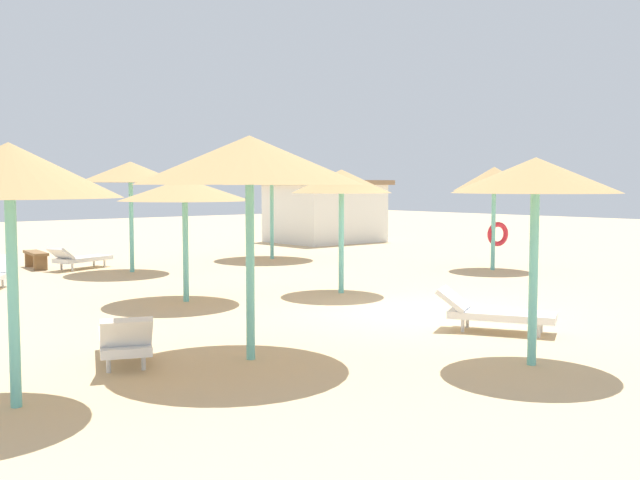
# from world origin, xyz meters

# --- Properties ---
(ground_plane) EXTENTS (80.00, 80.00, 0.00)m
(ground_plane) POSITION_xyz_m (0.00, 0.00, 0.00)
(ground_plane) COLOR #D1B284
(parasol_0) EXTENTS (2.36, 2.36, 2.86)m
(parasol_0) POSITION_xyz_m (-7.91, -1.08, 2.55)
(parasol_0) COLOR #6BC6BC
(parasol_0) RESTS_ON ground
(parasol_1) EXTENTS (2.21, 2.21, 2.77)m
(parasol_1) POSITION_xyz_m (-2.03, -3.69, 2.52)
(parasol_1) COLOR #6BC6BC
(parasol_1) RESTS_ON ground
(parasol_2) EXTENTS (2.76, 2.76, 3.05)m
(parasol_2) POSITION_xyz_m (-1.25, 9.50, 2.75)
(parasol_2) COLOR #6BC6BC
(parasol_2) RESTS_ON ground
(parasol_4) EXTENTS (2.23, 2.23, 2.75)m
(parasol_4) POSITION_xyz_m (0.47, 2.82, 2.47)
(parasol_4) COLOR #6BC6BC
(parasol_4) RESTS_ON ground
(parasol_5) EXTENTS (2.27, 2.27, 2.92)m
(parasol_5) POSITION_xyz_m (6.75, 3.29, 2.54)
(parasol_5) COLOR #6BC6BC
(parasol_5) RESTS_ON ground
(parasol_6) EXTENTS (3.13, 3.13, 3.08)m
(parasol_6) POSITION_xyz_m (-4.70, -0.96, 2.74)
(parasol_6) COLOR #6BC6BC
(parasol_6) RESTS_ON ground
(parasol_7) EXTENTS (3.16, 3.16, 2.90)m
(parasol_7) POSITION_xyz_m (3.89, 9.89, 2.64)
(parasol_7) COLOR #6BC6BC
(parasol_7) RESTS_ON ground
(parasol_8) EXTENTS (2.71, 2.71, 2.54)m
(parasol_8) POSITION_xyz_m (-2.77, 4.04, 2.30)
(parasol_8) COLOR #6BC6BC
(parasol_8) RESTS_ON ground
(lounger_0) EXTENTS (1.33, 1.97, 0.77)m
(lounger_0) POSITION_xyz_m (-6.12, -0.03, 0.32)
(lounger_0) COLOR white
(lounger_0) RESTS_ON ground
(lounger_1) EXTENTS (1.45, 1.98, 0.70)m
(lounger_1) POSITION_xyz_m (-0.57, -2.01, 0.32)
(lounger_1) COLOR white
(lounger_1) RESTS_ON ground
(lounger_2) EXTENTS (2.00, 1.23, 0.69)m
(lounger_2) POSITION_xyz_m (-2.07, 11.15, 0.32)
(lounger_2) COLOR white
(lounger_2) RESTS_ON ground
(bench_0) EXTENTS (0.58, 1.54, 0.49)m
(bench_0) POSITION_xyz_m (-2.96, 12.13, 0.35)
(bench_0) COLOR brown
(bench_0) RESTS_ON ground
(beach_cabana) EXTENTS (4.54, 3.81, 2.61)m
(beach_cabana) POSITION_xyz_m (9.93, 14.15, 1.32)
(beach_cabana) COLOR white
(beach_cabana) RESTS_ON ground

